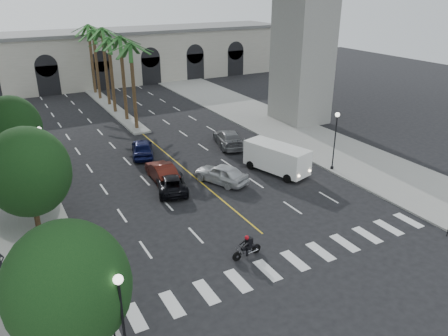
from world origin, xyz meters
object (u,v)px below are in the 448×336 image
motorcycle_rider (248,247)px  traffic_signal_near (110,297)px  lamp_post_left_far (43,153)px  car_c (171,183)px  car_e (142,148)px  car_b (162,172)px  traffic_signal_far (89,252)px  lamp_post_right (335,136)px  pedestrian_b (21,286)px  lamp_post_left_near (123,320)px  cargo_van (277,158)px  car_d (228,138)px  car_a (221,174)px

motorcycle_rider → traffic_signal_near: bearing=-168.3°
lamp_post_left_far → car_c: size_ratio=1.10×
lamp_post_left_far → car_e: (9.17, 3.60, -2.39)m
motorcycle_rider → car_b: 13.13m
traffic_signal_near → traffic_signal_far: 4.00m
lamp_post_right → pedestrian_b: (-26.11, -5.77, -2.10)m
lamp_post_left_near → motorcycle_rider: size_ratio=2.57×
motorcycle_rider → pedestrian_b: 12.60m
traffic_signal_far → car_b: (8.64, 11.89, -1.72)m
lamp_post_left_far → car_c: (8.64, -4.83, -2.55)m
cargo_van → pedestrian_b: (-21.50, -7.79, -0.28)m
car_d → car_c: bearing=52.3°
car_e → cargo_van: bearing=150.2°
traffic_signal_near → cargo_van: 22.03m
lamp_post_left_far → traffic_signal_far: (0.10, -14.50, -0.71)m
lamp_post_left_far → pedestrian_b: 14.31m
cargo_van → pedestrian_b: cargo_van is taller
traffic_signal_near → car_d: 27.22m
pedestrian_b → car_d: bearing=36.0°
motorcycle_rider → car_d: bearing=58.5°
lamp_post_left_far → car_b: (8.74, -2.61, -2.43)m
lamp_post_left_near → traffic_signal_near: lamp_post_left_near is taller
pedestrian_b → traffic_signal_far: bearing=-13.0°
lamp_post_right → cargo_van: size_ratio=0.85×
lamp_post_right → pedestrian_b: lamp_post_right is taller
car_d → cargo_van: size_ratio=0.90×
lamp_post_right → traffic_signal_near: size_ratio=1.47×
traffic_signal_far → car_a: 15.76m
lamp_post_right → car_d: lamp_post_right is taller
pedestrian_b → lamp_post_left_near: bearing=-66.2°
lamp_post_left_near → traffic_signal_near: 2.60m
car_b → car_e: (0.44, 6.21, 0.04)m
car_a → pedestrian_b: size_ratio=2.44×
car_a → car_d: bearing=-148.2°
lamp_post_right → traffic_signal_far: bearing=-164.0°
traffic_signal_near → cargo_van: size_ratio=0.58×
lamp_post_right → traffic_signal_near: bearing=-155.2°
car_b → car_e: size_ratio=0.98×
lamp_post_right → pedestrian_b: size_ratio=2.75×
cargo_van → car_c: bearing=157.1°
motorcycle_rider → car_e: (0.05, 19.33, 0.15)m
traffic_signal_near → pedestrian_b: bearing=125.8°
car_b → car_c: size_ratio=0.98×
lamp_post_left_far → motorcycle_rider: (9.13, -15.73, -2.54)m
lamp_post_left_near → lamp_post_left_far: 21.00m
lamp_post_left_near → car_e: (9.17, 24.60, -2.39)m
car_a → cargo_van: 5.34m
lamp_post_right → cargo_van: bearing=156.3°
car_b → pedestrian_b: bearing=45.9°
traffic_signal_far → car_c: 13.03m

